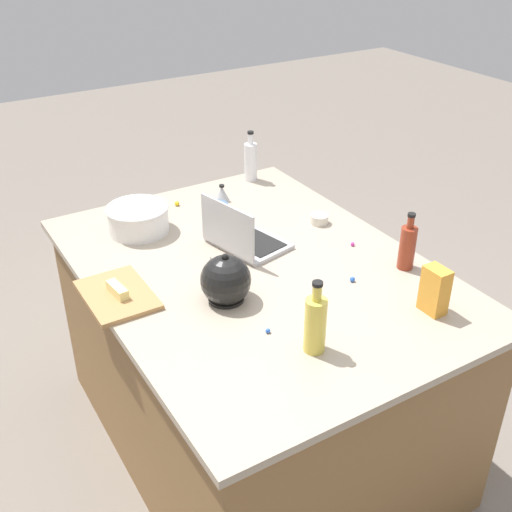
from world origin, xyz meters
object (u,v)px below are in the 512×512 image
object	(u,v)px
bottle_vinegar	(251,161)
kettle	(226,280)
mixing_bowl_large	(138,218)
bottle_oil	(315,323)
ramekin_small	(218,209)
laptop	(242,237)
cutting_board	(117,295)
bottle_soy	(407,246)
ramekin_medium	(319,219)
kitchen_timer	(222,193)
butter_stick_left	(117,290)
candy_bag	(435,290)

from	to	relation	value
bottle_vinegar	kettle	bearing A→B (deg)	144.53
bottle_vinegar	mixing_bowl_large	bearing A→B (deg)	108.24
bottle_oil	ramekin_small	bearing A→B (deg)	-11.08
laptop	mixing_bowl_large	xyz separation A→B (m)	(0.35, 0.30, 0.01)
bottle_oil	cutting_board	distance (m)	0.75
bottle_soy	ramekin_medium	world-z (taller)	bottle_soy
bottle_soy	kitchen_timer	xyz separation A→B (m)	(0.90, 0.31, -0.06)
mixing_bowl_large	bottle_vinegar	world-z (taller)	bottle_vinegar
ramekin_medium	mixing_bowl_large	bearing A→B (deg)	64.21
bottle_soy	kettle	size ratio (longest dim) A/B	1.08
cutting_board	bottle_oil	bearing A→B (deg)	-144.82
laptop	kitchen_timer	distance (m)	0.47
butter_stick_left	laptop	bearing A→B (deg)	-80.82
butter_stick_left	kitchen_timer	size ratio (longest dim) A/B	1.43
cutting_board	butter_stick_left	distance (m)	0.03
bottle_oil	cutting_board	size ratio (longest dim) A/B	0.79
ramekin_medium	ramekin_small	bearing A→B (deg)	46.78
laptop	cutting_board	size ratio (longest dim) A/B	1.10
ramekin_small	laptop	bearing A→B (deg)	169.03
bottle_soy	ramekin_small	distance (m)	0.88
mixing_bowl_large	butter_stick_left	bearing A→B (deg)	149.64
ramekin_medium	candy_bag	distance (m)	0.75
laptop	ramekin_medium	world-z (taller)	laptop
ramekin_small	bottle_soy	bearing A→B (deg)	-153.32
kettle	ramekin_small	bearing A→B (deg)	-25.73
mixing_bowl_large	bottle_vinegar	xyz separation A→B (m)	(0.23, -0.69, 0.04)
bottle_oil	butter_stick_left	bearing A→B (deg)	35.59
bottle_oil	bottle_soy	xyz separation A→B (m)	(0.23, -0.59, -0.01)
mixing_bowl_large	cutting_board	bearing A→B (deg)	149.11
kitchen_timer	kettle	bearing A→B (deg)	152.44
mixing_bowl_large	ramekin_medium	world-z (taller)	mixing_bowl_large
ramekin_small	mixing_bowl_large	bearing A→B (deg)	86.14
bottle_oil	ramekin_medium	bearing A→B (deg)	-37.20
kitchen_timer	candy_bag	size ratio (longest dim) A/B	0.45
mixing_bowl_large	butter_stick_left	xyz separation A→B (m)	(-0.44, 0.26, -0.02)
candy_bag	mixing_bowl_large	bearing A→B (deg)	30.66
ramekin_medium	bottle_oil	bearing A→B (deg)	142.80
mixing_bowl_large	bottle_oil	world-z (taller)	bottle_oil
bottle_soy	cutting_board	distance (m)	1.09
bottle_vinegar	candy_bag	xyz separation A→B (m)	(-1.31, 0.05, -0.02)
laptop	ramekin_small	distance (m)	0.33
kettle	candy_bag	world-z (taller)	kettle
kettle	ramekin_small	xyz separation A→B (m)	(0.62, -0.30, -0.05)
butter_stick_left	candy_bag	world-z (taller)	candy_bag
mixing_bowl_large	kitchen_timer	distance (m)	0.46
bottle_soy	butter_stick_left	bearing A→B (deg)	70.16
cutting_board	ramekin_small	distance (m)	0.75
laptop	kitchen_timer	size ratio (longest dim) A/B	4.55
cutting_board	mixing_bowl_large	bearing A→B (deg)	-30.89
laptop	butter_stick_left	world-z (taller)	laptop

